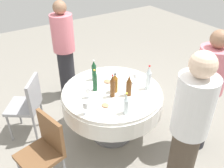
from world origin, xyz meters
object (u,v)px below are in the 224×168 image
wine_glass_far (134,76)px  person_south (206,92)px  bottle_clear_north (148,78)px  wine_glass_left (86,105)px  dining_table (112,100)px  bottle_amber_rear (115,83)px  bottle_dark_green_far (94,71)px  plate_inner (107,82)px  bottle_clear_front (126,104)px  bottle_brown_outer (129,86)px  person_rear (188,131)px  wine_glass_north (89,90)px  plate_east (105,106)px  bottle_brown_left (112,86)px  bottle_dark_green_south (95,81)px  chair_north (28,102)px  chair_outer (45,148)px  person_front (64,50)px

wine_glass_far → person_south: (0.74, 0.50, -0.02)m
bottle_clear_north → wine_glass_left: bearing=-88.5°
dining_table → bottle_amber_rear: 0.27m
bottle_dark_green_far → plate_inner: bearing=28.9°
bottle_clear_front → plate_inner: bearing=165.8°
bottle_brown_outer → wine_glass_left: 0.60m
wine_glass_left → person_rear: person_rear is taller
bottle_clear_north → person_south: 0.69m
person_rear → bottle_clear_north: bearing=-113.4°
wine_glass_north → dining_table: bearing=86.2°
bottle_amber_rear → person_rear: 1.08m
dining_table → plate_east: 0.39m
wine_glass_north → plate_east: 0.29m
person_rear → bottle_brown_left: bearing=-85.8°
dining_table → plate_east: bearing=-45.7°
bottle_dark_green_far → plate_east: bottle_dark_green_far is taller
bottle_brown_left → wine_glass_left: 0.44m
bottle_brown_left → bottle_dark_green_far: size_ratio=1.04×
bottle_clear_north → wine_glass_far: (-0.19, -0.07, -0.04)m
bottle_brown_outer → wine_glass_far: size_ratio=1.81×
person_south → bottle_dark_green_south: bearing=-88.8°
person_south → bottle_brown_outer: bearing=-85.6°
bottle_amber_rear → bottle_brown_left: (0.07, -0.08, 0.02)m
bottle_dark_green_south → chair_north: (-0.52, -0.73, -0.36)m
bottle_amber_rear → wine_glass_left: bearing=-69.1°
chair_outer → chair_north: bearing=-19.6°
plate_east → chair_outer: chair_outer is taller
dining_table → wine_glass_north: bearing=-93.8°
bottle_clear_north → chair_outer: size_ratio=0.38×
bottle_clear_front → bottle_brown_outer: bottle_brown_outer is taller
bottle_brown_left → wine_glass_north: bearing=-117.8°
bottle_dark_green_south → bottle_clear_north: 0.66m
bottle_brown_left → bottle_clear_north: bearing=78.0°
bottle_amber_rear → plate_inner: bottle_amber_rear is taller
bottle_dark_green_south → bottle_brown_outer: (0.32, 0.29, -0.01)m
bottle_dark_green_far → wine_glass_north: size_ratio=1.99×
person_front → chair_north: (0.60, -0.82, -0.32)m
bottle_brown_left → wine_glass_left: size_ratio=1.85×
bottle_dark_green_south → bottle_brown_outer: bearing=42.1°
wine_glass_north → wine_glass_far: bearing=86.3°
dining_table → bottle_amber_rear: bearing=20.6°
bottle_amber_rear → plate_east: 0.35m
bottle_dark_green_south → person_rear: 1.27m
chair_outer → bottle_dark_green_south: bearing=-79.9°
bottle_clear_front → bottle_brown_left: size_ratio=0.89×
bottle_clear_north → person_south: (0.55, 0.42, -0.06)m
person_rear → bottle_dark_green_south: bearing=-82.7°
bottle_dark_green_far → chair_north: 0.96m
bottle_amber_rear → chair_north: (-0.68, -0.92, -0.34)m
wine_glass_left → chair_north: size_ratio=0.19×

